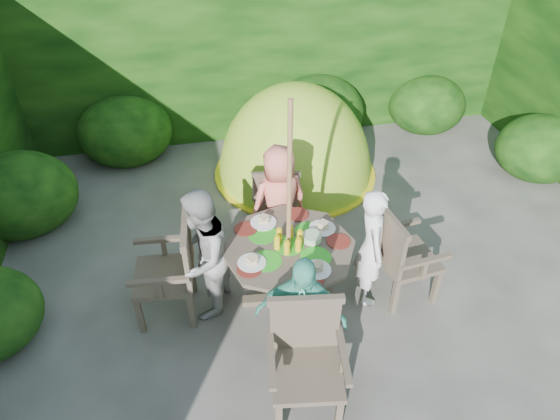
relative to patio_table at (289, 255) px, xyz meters
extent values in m
plane|color=#413F3A|center=(0.52, -0.12, -0.62)|extent=(60.00, 60.00, 0.00)
cube|color=black|center=(0.52, 3.88, 0.63)|extent=(9.00, 1.00, 2.50)
cylinder|color=#42372B|center=(0.00, 0.00, -0.27)|extent=(0.12, 0.12, 0.69)
cube|color=#42372B|center=(0.00, 0.00, -0.59)|extent=(0.92, 0.18, 0.06)
cube|color=#42372B|center=(0.00, 0.00, -0.59)|extent=(0.18, 0.92, 0.06)
cylinder|color=#42372B|center=(0.00, 0.00, 0.10)|extent=(1.38, 1.38, 0.04)
cylinder|color=green|center=(-0.24, -0.16, 0.12)|extent=(0.29, 0.29, 0.00)
cylinder|color=green|center=(0.20, -0.20, 0.12)|extent=(0.29, 0.29, 0.00)
cylinder|color=green|center=(-0.21, 0.20, 0.12)|extent=(0.29, 0.29, 0.00)
cylinder|color=green|center=(0.24, 0.16, 0.12)|extent=(0.29, 0.29, 0.00)
cylinder|color=green|center=(0.00, 0.00, 0.12)|extent=(0.29, 0.29, 0.00)
cylinder|color=white|center=(0.37, 0.17, 0.13)|extent=(0.26, 0.26, 0.01)
cylinder|color=white|center=(-0.18, 0.37, 0.13)|extent=(0.26, 0.26, 0.01)
cylinder|color=white|center=(-0.38, -0.17, 0.13)|extent=(0.26, 0.26, 0.01)
cylinder|color=white|center=(0.17, -0.37, 0.13)|extent=(0.26, 0.26, 0.01)
cylinder|color=red|center=(0.46, -0.04, 0.12)|extent=(0.22, 0.22, 0.01)
cylinder|color=red|center=(0.18, 0.43, 0.12)|extent=(0.22, 0.22, 0.01)
cylinder|color=red|center=(-0.36, 0.31, 0.12)|extent=(0.22, 0.22, 0.01)
cylinder|color=red|center=(-0.41, -0.24, 0.12)|extent=(0.22, 0.22, 0.01)
cylinder|color=red|center=(0.10, -0.46, 0.12)|extent=(0.22, 0.22, 0.01)
cylinder|color=#5BB144|center=(0.22, 0.03, 0.15)|extent=(0.18, 0.18, 0.06)
cylinder|color=olive|center=(0.00, 0.00, 0.48)|extent=(0.05, 0.05, 2.20)
cube|color=#42372B|center=(1.17, -0.11, -0.17)|extent=(0.59, 0.61, 0.05)
cube|color=#42372B|center=(1.43, -0.31, -0.40)|extent=(0.06, 0.06, 0.44)
cube|color=#42372B|center=(1.37, 0.15, -0.40)|extent=(0.06, 0.06, 0.44)
cube|color=#42372B|center=(0.97, -0.36, -0.40)|extent=(0.06, 0.06, 0.44)
cube|color=#42372B|center=(0.91, 0.09, -0.40)|extent=(0.06, 0.06, 0.44)
cube|color=#42372B|center=(0.92, -0.14, 0.11)|extent=(0.11, 0.55, 0.52)
cube|color=#42372B|center=(1.20, -0.38, 0.04)|extent=(0.53, 0.12, 0.04)
cube|color=#42372B|center=(1.14, 0.16, 0.04)|extent=(0.53, 0.12, 0.04)
cube|color=#42372B|center=(-1.18, 0.11, -0.16)|extent=(0.58, 0.60, 0.05)
cube|color=#42372B|center=(-1.40, 0.36, -0.39)|extent=(0.06, 0.06, 0.45)
cube|color=#42372B|center=(-1.44, -0.11, -0.39)|extent=(0.06, 0.06, 0.45)
cube|color=#42372B|center=(-0.92, 0.32, -0.39)|extent=(0.06, 0.06, 0.45)
cube|color=#42372B|center=(-0.96, -0.15, -0.39)|extent=(0.06, 0.06, 0.45)
cube|color=#42372B|center=(-0.92, 0.09, 0.14)|extent=(0.09, 0.56, 0.54)
cube|color=#42372B|center=(-1.16, 0.39, 0.06)|extent=(0.54, 0.10, 0.04)
cube|color=#42372B|center=(-1.20, -0.17, 0.06)|extent=(0.54, 0.10, 0.04)
cube|color=#42372B|center=(0.10, 1.17, -0.22)|extent=(0.55, 0.54, 0.05)
cube|color=#42372B|center=(0.34, 1.34, -0.43)|extent=(0.05, 0.05, 0.39)
cube|color=#42372B|center=(-0.06, 1.41, -0.43)|extent=(0.05, 0.05, 0.39)
cube|color=#42372B|center=(0.27, 0.94, -0.43)|extent=(0.05, 0.05, 0.39)
cube|color=#42372B|center=(-0.13, 1.01, -0.43)|extent=(0.05, 0.05, 0.39)
cube|color=#42372B|center=(0.06, 0.95, 0.03)|extent=(0.48, 0.12, 0.46)
cube|color=#42372B|center=(0.34, 1.13, -0.04)|extent=(0.12, 0.47, 0.04)
cube|color=#42372B|center=(-0.14, 1.22, -0.04)|extent=(0.12, 0.47, 0.04)
cube|color=#42372B|center=(-0.11, -1.18, -0.17)|extent=(0.61, 0.60, 0.05)
cube|color=#42372B|center=(-0.37, -1.37, -0.40)|extent=(0.06, 0.06, 0.44)
cube|color=#42372B|center=(0.08, -1.44, -0.40)|extent=(0.06, 0.06, 0.44)
cube|color=#42372B|center=(-0.31, -0.91, -0.40)|extent=(0.06, 0.06, 0.44)
cube|color=#42372B|center=(0.15, -0.98, -0.40)|extent=(0.06, 0.06, 0.44)
cube|color=#42372B|center=(-0.07, -0.93, 0.11)|extent=(0.55, 0.12, 0.52)
cube|color=#42372B|center=(-0.38, -1.14, 0.04)|extent=(0.13, 0.53, 0.04)
cube|color=#42372B|center=(0.16, -1.21, 0.04)|extent=(0.13, 0.53, 0.04)
imported|color=white|center=(0.79, -0.07, 0.02)|extent=(0.38, 0.51, 1.28)
imported|color=#9F9E9A|center=(-0.80, 0.07, 0.07)|extent=(0.73, 0.81, 1.37)
imported|color=#FF7B69|center=(0.07, 0.80, 0.03)|extent=(0.71, 0.55, 1.31)
imported|color=#4FB99D|center=(-0.08, -0.80, 0.03)|extent=(0.82, 0.57, 1.30)
ellipsoid|color=#8FC826|center=(0.59, 2.28, -0.62)|extent=(2.26, 2.26, 2.53)
ellipsoid|color=black|center=(0.52, 1.57, -0.62)|extent=(0.74, 0.44, 0.87)
cylinder|color=yellow|center=(0.59, 2.28, -0.61)|extent=(2.22, 2.22, 0.03)
camera|label=1|loc=(-0.77, -3.38, 3.19)|focal=32.00mm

